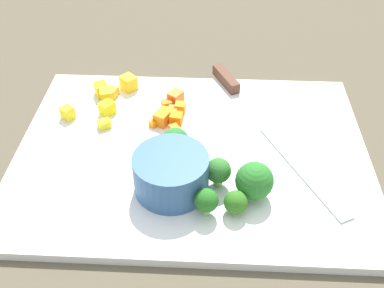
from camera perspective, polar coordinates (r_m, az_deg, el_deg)
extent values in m
plane|color=brown|center=(0.59, 0.00, -1.61)|extent=(4.00, 4.00, 0.00)
cube|color=white|center=(0.59, 0.00, -1.18)|extent=(0.45, 0.34, 0.01)
cylinder|color=#345C8C|center=(0.52, -2.66, -3.74)|extent=(0.09, 0.09, 0.05)
cube|color=silver|center=(0.57, 13.83, -3.09)|extent=(0.10, 0.17, 0.00)
cube|color=#543122|center=(0.70, 4.33, 8.25)|extent=(0.04, 0.07, 0.02)
cube|color=orange|center=(0.62, -4.92, 2.62)|extent=(0.01, 0.01, 0.01)
cube|color=orange|center=(0.62, -3.87, 3.25)|extent=(0.02, 0.02, 0.02)
cube|color=orange|center=(0.61, -2.24, 1.90)|extent=(0.02, 0.02, 0.01)
cube|color=orange|center=(0.60, -2.24, 1.21)|extent=(0.02, 0.02, 0.01)
cube|color=orange|center=(0.63, -3.32, 3.93)|extent=(0.02, 0.02, 0.01)
cube|color=orange|center=(0.65, -3.22, 5.09)|extent=(0.02, 0.02, 0.01)
cube|color=orange|center=(0.66, -2.11, 5.98)|extent=(0.03, 0.03, 0.02)
cube|color=orange|center=(0.64, -2.43, 4.21)|extent=(0.02, 0.01, 0.01)
cube|color=orange|center=(0.64, -1.51, 4.60)|extent=(0.02, 0.02, 0.02)
cube|color=orange|center=(0.62, -2.03, 3.27)|extent=(0.02, 0.02, 0.01)
cube|color=yellow|center=(0.63, -11.06, 2.47)|extent=(0.02, 0.02, 0.01)
cube|color=yellow|center=(0.69, -8.05, 7.67)|extent=(0.03, 0.03, 0.02)
cube|color=yellow|center=(0.68, -10.12, 6.51)|extent=(0.02, 0.02, 0.01)
cube|color=yellow|center=(0.67, -10.78, 5.96)|extent=(0.02, 0.02, 0.02)
cube|color=yellow|center=(0.65, -15.52, 3.83)|extent=(0.02, 0.02, 0.02)
cube|color=yellow|center=(0.65, -10.70, 4.48)|extent=(0.02, 0.03, 0.02)
cube|color=yellow|center=(0.69, -11.42, 6.79)|extent=(0.02, 0.03, 0.02)
cylinder|color=#97C257|center=(0.53, 7.74, -6.03)|extent=(0.02, 0.02, 0.01)
sphere|color=#2A7429|center=(0.51, 7.92, -4.64)|extent=(0.04, 0.04, 0.04)
cylinder|color=#87BD65|center=(0.50, 1.82, -8.25)|extent=(0.01, 0.01, 0.01)
sphere|color=#23691F|center=(0.49, 1.86, -7.16)|extent=(0.03, 0.03, 0.03)
cylinder|color=#89B15A|center=(0.53, 3.30, -4.58)|extent=(0.01, 0.01, 0.02)
sphere|color=#31712B|center=(0.52, 3.37, -3.37)|extent=(0.03, 0.03, 0.03)
cylinder|color=#85AB5A|center=(0.51, 5.49, -8.24)|extent=(0.01, 0.01, 0.01)
sphere|color=#306E1E|center=(0.50, 5.57, -7.37)|extent=(0.03, 0.03, 0.03)
cylinder|color=#95C264|center=(0.57, -2.10, -1.03)|extent=(0.01, 0.01, 0.01)
sphere|color=#2C702F|center=(0.56, -2.14, 0.27)|extent=(0.04, 0.04, 0.04)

